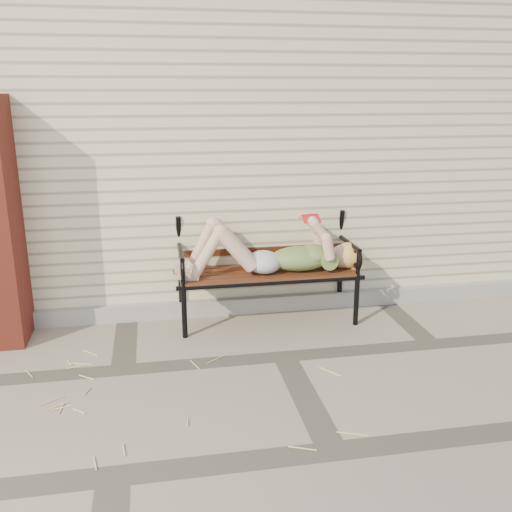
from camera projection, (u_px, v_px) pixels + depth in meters
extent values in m
plane|color=gray|center=(285.00, 356.00, 4.51)|extent=(80.00, 80.00, 0.00)
cube|color=beige|center=(230.00, 135.00, 6.92)|extent=(8.00, 4.00, 3.00)
cube|color=gray|center=(261.00, 304.00, 5.40)|extent=(8.00, 0.10, 0.15)
cylinder|color=black|center=(184.00, 312.00, 4.79)|extent=(0.05, 0.05, 0.46)
cylinder|color=black|center=(181.00, 293.00, 5.23)|extent=(0.05, 0.05, 0.46)
cylinder|color=black|center=(356.00, 300.00, 5.06)|extent=(0.05, 0.05, 0.46)
cylinder|color=black|center=(340.00, 284.00, 5.49)|extent=(0.05, 0.05, 0.46)
cube|color=#592817|center=(267.00, 272.00, 5.08)|extent=(1.56, 0.50, 0.03)
cylinder|color=black|center=(273.00, 283.00, 4.87)|extent=(1.65, 0.04, 0.04)
cylinder|color=black|center=(263.00, 267.00, 5.30)|extent=(1.65, 0.04, 0.04)
torus|color=black|center=(260.00, 208.00, 5.26)|extent=(0.28, 0.04, 0.28)
ellipsoid|color=#0A3C48|center=(300.00, 258.00, 5.06)|extent=(0.56, 0.32, 0.22)
ellipsoid|color=#0A3C48|center=(313.00, 254.00, 5.08)|extent=(0.27, 0.31, 0.16)
ellipsoid|color=silver|center=(264.00, 262.00, 5.01)|extent=(0.31, 0.35, 0.20)
sphere|color=#D9B192|center=(343.00, 256.00, 5.13)|extent=(0.23, 0.23, 0.23)
ellipsoid|color=#ECB859|center=(349.00, 255.00, 5.14)|extent=(0.26, 0.26, 0.24)
cube|color=red|center=(310.00, 215.00, 4.97)|extent=(0.14, 0.02, 0.02)
cube|color=white|center=(311.00, 219.00, 4.94)|extent=(0.14, 0.09, 0.05)
cube|color=white|center=(309.00, 217.00, 5.02)|extent=(0.14, 0.09, 0.05)
cube|color=red|center=(311.00, 219.00, 4.93)|extent=(0.15, 0.10, 0.05)
cube|color=red|center=(309.00, 217.00, 5.02)|extent=(0.15, 0.10, 0.05)
cylinder|color=#E1BB6D|center=(301.00, 359.00, 4.45)|extent=(0.10, 0.15, 0.01)
cylinder|color=#E1BB6D|center=(265.00, 342.00, 4.75)|extent=(0.12, 0.07, 0.01)
cylinder|color=#E1BB6D|center=(219.00, 416.00, 3.67)|extent=(0.11, 0.04, 0.01)
cylinder|color=#E1BB6D|center=(149.00, 476.00, 3.10)|extent=(0.12, 0.16, 0.01)
cylinder|color=#E1BB6D|center=(313.00, 342.00, 4.74)|extent=(0.08, 0.06, 0.01)
cylinder|color=#E1BB6D|center=(189.00, 412.00, 3.72)|extent=(0.18, 0.09, 0.01)
cylinder|color=#E1BB6D|center=(80.00, 379.00, 4.15)|extent=(0.09, 0.01, 0.01)
cylinder|color=#E1BB6D|center=(52.00, 390.00, 4.00)|extent=(0.15, 0.14, 0.01)
cylinder|color=#E1BB6D|center=(66.00, 426.00, 3.56)|extent=(0.07, 0.13, 0.01)
cylinder|color=#E1BB6D|center=(299.00, 373.00, 4.23)|extent=(0.11, 0.10, 0.01)
cylinder|color=#E1BB6D|center=(29.00, 382.00, 4.10)|extent=(0.11, 0.12, 0.01)
cylinder|color=#E1BB6D|center=(42.00, 434.00, 3.48)|extent=(0.12, 0.06, 0.01)
cylinder|color=#E1BB6D|center=(234.00, 345.00, 4.70)|extent=(0.14, 0.06, 0.01)
cylinder|color=#E1BB6D|center=(157.00, 459.00, 3.25)|extent=(0.16, 0.10, 0.01)
cylinder|color=#E1BB6D|center=(237.00, 457.00, 3.26)|extent=(0.18, 0.09, 0.01)
cylinder|color=#E1BB6D|center=(292.00, 412.00, 3.72)|extent=(0.18, 0.05, 0.01)
cylinder|color=#E1BB6D|center=(191.00, 361.00, 4.42)|extent=(0.07, 0.07, 0.01)
cylinder|color=#E1BB6D|center=(10.00, 495.00, 2.96)|extent=(0.07, 0.11, 0.01)
cylinder|color=#E1BB6D|center=(83.00, 389.00, 4.00)|extent=(0.10, 0.02, 0.01)
cylinder|color=#E1BB6D|center=(239.00, 381.00, 4.11)|extent=(0.06, 0.08, 0.01)
cylinder|color=#E1BB6D|center=(256.00, 370.00, 4.28)|extent=(0.17, 0.05, 0.01)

